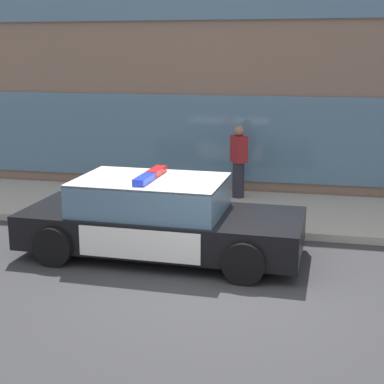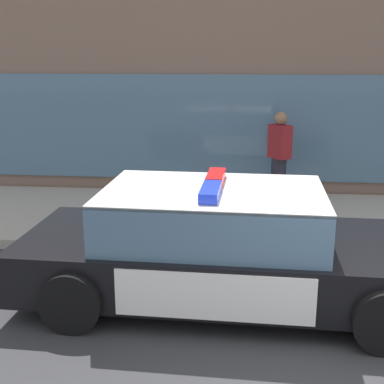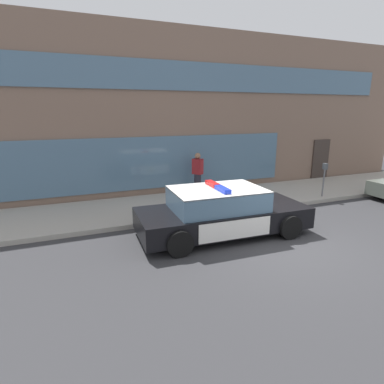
{
  "view_description": "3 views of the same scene",
  "coord_description": "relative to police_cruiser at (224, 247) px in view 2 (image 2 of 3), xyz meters",
  "views": [
    {
      "loc": [
        1.27,
        -8.14,
        3.51
      ],
      "look_at": [
        -0.93,
        1.94,
        1.01
      ],
      "focal_mm": 53.91,
      "sensor_mm": 36.0,
      "label": 1
    },
    {
      "loc": [
        -1.21,
        -4.53,
        2.9
      ],
      "look_at": [
        -1.8,
        1.62,
        1.24
      ],
      "focal_mm": 48.53,
      "sensor_mm": 36.0,
      "label": 2
    },
    {
      "loc": [
        -5.26,
        -6.25,
        3.48
      ],
      "look_at": [
        -1.74,
        2.62,
        0.97
      ],
      "focal_mm": 28.84,
      "sensor_mm": 36.0,
      "label": 3
    }
  ],
  "objects": [
    {
      "name": "sidewalk",
      "position": [
        1.38,
        2.95,
        -0.61
      ],
      "size": [
        48.0,
        3.21,
        0.15
      ],
      "primitive_type": "cube",
      "color": "#A39E93",
      "rests_on": "ground"
    },
    {
      "name": "fire_hydrant",
      "position": [
        -0.88,
        1.86,
        -0.18
      ],
      "size": [
        0.34,
        0.39,
        0.73
      ],
      "color": "red",
      "rests_on": "sidewalk"
    },
    {
      "name": "pedestrian_on_sidewalk",
      "position": [
        0.88,
        3.87,
        0.33
      ],
      "size": [
        0.45,
        0.48,
        1.71
      ],
      "rotation": [
        0.0,
        0.0,
        3.78
      ],
      "color": "#23232D",
      "rests_on": "sidewalk"
    },
    {
      "name": "police_cruiser",
      "position": [
        0.0,
        0.0,
        0.0
      ],
      "size": [
        4.95,
        2.25,
        1.49
      ],
      "rotation": [
        0.0,
        0.0,
        -0.03
      ],
      "color": "black",
      "rests_on": "ground"
    },
    {
      "name": "ground",
      "position": [
        1.38,
        -1.24,
        -0.68
      ],
      "size": [
        48.0,
        48.0,
        0.0
      ],
      "primitive_type": "plane",
      "color": "#303033"
    },
    {
      "name": "storefront_building",
      "position": [
        1.02,
        9.03,
        2.66
      ],
      "size": [
        23.09,
        8.94,
        6.68
      ],
      "color": "#7A6051",
      "rests_on": "ground"
    }
  ]
}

